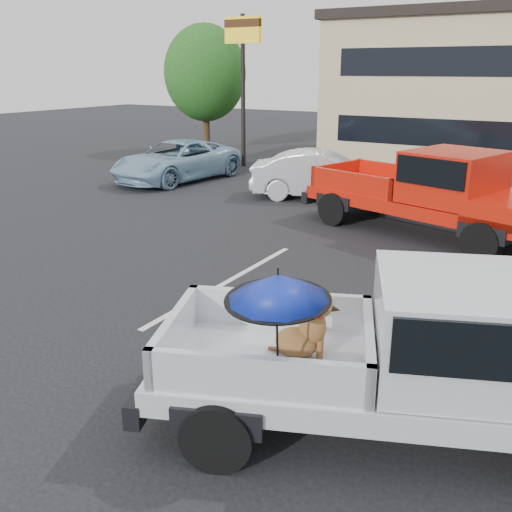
# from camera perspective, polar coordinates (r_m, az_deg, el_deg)

# --- Properties ---
(ground) EXTENTS (90.00, 90.00, 0.00)m
(ground) POSITION_cam_1_polar(r_m,az_deg,el_deg) (8.19, 7.17, -10.73)
(ground) COLOR black
(ground) RESTS_ON ground
(stripe_left) EXTENTS (0.12, 5.00, 0.01)m
(stripe_left) POSITION_cam_1_polar(r_m,az_deg,el_deg) (11.09, -2.95, -2.62)
(stripe_left) COLOR silver
(stripe_left) RESTS_ON ground
(motel_sign) EXTENTS (1.60, 0.22, 6.00)m
(motel_sign) POSITION_cam_1_polar(r_m,az_deg,el_deg) (24.26, -1.33, 19.90)
(motel_sign) COLOR black
(motel_sign) RESTS_ON ground
(tree_left) EXTENTS (3.96, 3.96, 6.02)m
(tree_left) POSITION_cam_1_polar(r_m,az_deg,el_deg) (28.96, -5.12, 17.74)
(tree_left) COLOR #332114
(tree_left) RESTS_ON ground
(silver_pickup) EXTENTS (6.01, 3.89, 2.06)m
(silver_pickup) POSITION_cam_1_polar(r_m,az_deg,el_deg) (6.51, 17.02, -9.04)
(silver_pickup) COLOR black
(silver_pickup) RESTS_ON ground
(red_pickup) EXTENTS (6.80, 3.99, 2.12)m
(red_pickup) POSITION_cam_1_polar(r_m,az_deg,el_deg) (14.49, 18.33, 6.23)
(red_pickup) COLOR black
(red_pickup) RESTS_ON ground
(silver_sedan) EXTENTS (4.78, 3.14, 1.49)m
(silver_sedan) POSITION_cam_1_polar(r_m,az_deg,el_deg) (18.34, 6.73, 8.06)
(silver_sedan) COLOR silver
(silver_sedan) RESTS_ON ground
(blue_suv) EXTENTS (2.99, 5.44, 1.44)m
(blue_suv) POSITION_cam_1_polar(r_m,az_deg,el_deg) (21.44, -7.93, 9.42)
(blue_suv) COLOR #7EA2BC
(blue_suv) RESTS_ON ground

